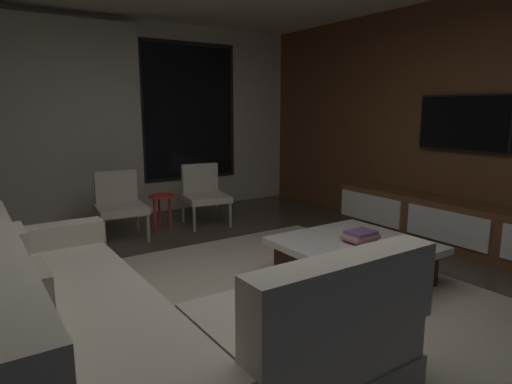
{
  "coord_description": "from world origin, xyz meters",
  "views": [
    {
      "loc": [
        -1.59,
        -2.49,
        1.51
      ],
      "look_at": [
        0.66,
        0.86,
        0.74
      ],
      "focal_mm": 30.91,
      "sensor_mm": 36.0,
      "label": 1
    }
  ],
  "objects_px": {
    "book_stack_on_coffee_table": "(361,236)",
    "mounted_tv": "(463,123)",
    "accent_chair_by_curtain": "(119,201)",
    "coffee_table": "(353,261)",
    "sectional_couch": "(133,325)",
    "side_stool": "(162,202)",
    "accent_chair_near_window": "(204,191)",
    "media_console": "(462,228)"
  },
  "relations": [
    {
      "from": "accent_chair_by_curtain",
      "to": "media_console",
      "type": "xyz_separation_m",
      "value": [
        2.88,
        -2.53,
        -0.18
      ]
    },
    {
      "from": "coffee_table",
      "to": "accent_chair_by_curtain",
      "type": "bearing_deg",
      "value": 117.33
    },
    {
      "from": "accent_chair_near_window",
      "to": "accent_chair_by_curtain",
      "type": "bearing_deg",
      "value": -178.53
    },
    {
      "from": "accent_chair_near_window",
      "to": "side_stool",
      "type": "distance_m",
      "value": 0.61
    },
    {
      "from": "book_stack_on_coffee_table",
      "to": "mounted_tv",
      "type": "xyz_separation_m",
      "value": [
        1.73,
        0.18,
        0.94
      ]
    },
    {
      "from": "accent_chair_by_curtain",
      "to": "side_stool",
      "type": "bearing_deg",
      "value": -1.89
    },
    {
      "from": "media_console",
      "to": "mounted_tv",
      "type": "height_order",
      "value": "mounted_tv"
    },
    {
      "from": "side_stool",
      "to": "accent_chair_near_window",
      "type": "bearing_deg",
      "value": 4.31
    },
    {
      "from": "book_stack_on_coffee_table",
      "to": "accent_chair_near_window",
      "type": "relative_size",
      "value": 0.38
    },
    {
      "from": "accent_chair_near_window",
      "to": "mounted_tv",
      "type": "bearing_deg",
      "value": -50.45
    },
    {
      "from": "side_stool",
      "to": "mounted_tv",
      "type": "relative_size",
      "value": 0.44
    },
    {
      "from": "accent_chair_by_curtain",
      "to": "mounted_tv",
      "type": "xyz_separation_m",
      "value": [
        3.06,
        -2.33,
        0.92
      ]
    },
    {
      "from": "media_console",
      "to": "mounted_tv",
      "type": "relative_size",
      "value": 2.96
    },
    {
      "from": "book_stack_on_coffee_table",
      "to": "media_console",
      "type": "distance_m",
      "value": 1.55
    },
    {
      "from": "sectional_couch",
      "to": "mounted_tv",
      "type": "xyz_separation_m",
      "value": [
        3.83,
        0.43,
        1.06
      ]
    },
    {
      "from": "accent_chair_by_curtain",
      "to": "side_stool",
      "type": "distance_m",
      "value": 0.52
    },
    {
      "from": "accent_chair_by_curtain",
      "to": "book_stack_on_coffee_table",
      "type": "bearing_deg",
      "value": -61.95
    },
    {
      "from": "accent_chair_near_window",
      "to": "mounted_tv",
      "type": "relative_size",
      "value": 0.75
    },
    {
      "from": "coffee_table",
      "to": "mounted_tv",
      "type": "distance_m",
      "value": 2.13
    },
    {
      "from": "accent_chair_near_window",
      "to": "media_console",
      "type": "relative_size",
      "value": 0.25
    },
    {
      "from": "accent_chair_near_window",
      "to": "coffee_table",
      "type": "bearing_deg",
      "value": -86.15
    },
    {
      "from": "sectional_couch",
      "to": "accent_chair_by_curtain",
      "type": "xyz_separation_m",
      "value": [
        0.77,
        2.76,
        0.14
      ]
    },
    {
      "from": "sectional_couch",
      "to": "book_stack_on_coffee_table",
      "type": "distance_m",
      "value": 2.12
    },
    {
      "from": "sectional_couch",
      "to": "side_stool",
      "type": "bearing_deg",
      "value": 64.93
    },
    {
      "from": "book_stack_on_coffee_table",
      "to": "mounted_tv",
      "type": "bearing_deg",
      "value": 6.1
    },
    {
      "from": "media_console",
      "to": "accent_chair_by_curtain",
      "type": "bearing_deg",
      "value": 138.78
    },
    {
      "from": "book_stack_on_coffee_table",
      "to": "side_stool",
      "type": "relative_size",
      "value": 0.64
    },
    {
      "from": "book_stack_on_coffee_table",
      "to": "media_console",
      "type": "relative_size",
      "value": 0.1
    },
    {
      "from": "sectional_couch",
      "to": "accent_chair_by_curtain",
      "type": "height_order",
      "value": "sectional_couch"
    },
    {
      "from": "coffee_table",
      "to": "book_stack_on_coffee_table",
      "type": "bearing_deg",
      "value": -23.19
    },
    {
      "from": "sectional_couch",
      "to": "side_stool",
      "type": "relative_size",
      "value": 5.43
    },
    {
      "from": "side_stool",
      "to": "mounted_tv",
      "type": "distance_m",
      "value": 3.58
    },
    {
      "from": "sectional_couch",
      "to": "mounted_tv",
      "type": "bearing_deg",
      "value": 6.36
    },
    {
      "from": "coffee_table",
      "to": "accent_chair_by_curtain",
      "type": "height_order",
      "value": "accent_chair_by_curtain"
    },
    {
      "from": "side_stool",
      "to": "coffee_table",
      "type": "bearing_deg",
      "value": -72.61
    },
    {
      "from": "side_stool",
      "to": "accent_chair_by_curtain",
      "type": "bearing_deg",
      "value": 178.11
    },
    {
      "from": "sectional_couch",
      "to": "book_stack_on_coffee_table",
      "type": "relative_size",
      "value": 8.44
    },
    {
      "from": "coffee_table",
      "to": "mounted_tv",
      "type": "relative_size",
      "value": 1.11
    },
    {
      "from": "coffee_table",
      "to": "side_stool",
      "type": "height_order",
      "value": "side_stool"
    },
    {
      "from": "book_stack_on_coffee_table",
      "to": "accent_chair_by_curtain",
      "type": "height_order",
      "value": "accent_chair_by_curtain"
    },
    {
      "from": "sectional_couch",
      "to": "coffee_table",
      "type": "relative_size",
      "value": 2.16
    },
    {
      "from": "accent_chair_near_window",
      "to": "side_stool",
      "type": "xyz_separation_m",
      "value": [
        -0.61,
        -0.05,
        -0.06
      ]
    }
  ]
}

